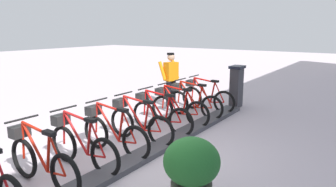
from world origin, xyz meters
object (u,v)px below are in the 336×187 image
(bike_docked_4, at_px, (138,122))
(planter_bush, at_px, (192,169))
(bike_docked_2, at_px, (177,107))
(bike_docked_5, at_px, (112,132))
(payment_kiosk, at_px, (236,86))
(bike_docked_7, at_px, (40,160))
(worker_near_rack, at_px, (171,78))
(bike_docked_1, at_px, (192,101))
(bike_docked_0, at_px, (205,96))
(bike_docked_3, at_px, (159,114))
(bike_docked_6, at_px, (80,144))

(bike_docked_4, distance_m, planter_bush, 2.63)
(bike_docked_2, bearing_deg, bike_docked_4, 90.00)
(bike_docked_2, xyz_separation_m, bike_docked_5, (0.00, 2.30, 0.00))
(bike_docked_2, bearing_deg, planter_bush, 125.75)
(payment_kiosk, bearing_deg, bike_docked_4, 81.86)
(bike_docked_7, bearing_deg, planter_bush, -159.32)
(bike_docked_5, bearing_deg, worker_near_rack, -73.07)
(bike_docked_5, relative_size, bike_docked_7, 1.00)
(bike_docked_1, relative_size, planter_bush, 1.77)
(worker_near_rack, bearing_deg, bike_docked_2, 128.97)
(bike_docked_5, bearing_deg, payment_kiosk, -96.85)
(bike_docked_0, distance_m, bike_docked_7, 5.36)
(bike_docked_5, height_order, planter_bush, bike_docked_5)
(bike_docked_1, bearing_deg, bike_docked_3, 90.00)
(bike_docked_7, xyz_separation_m, planter_bush, (-2.17, -0.82, 0.11))
(bike_docked_6, bearing_deg, bike_docked_0, -90.00)
(bike_docked_0, relative_size, bike_docked_6, 1.00)
(bike_docked_4, distance_m, bike_docked_6, 1.53)
(payment_kiosk, bearing_deg, bike_docked_5, 83.15)
(bike_docked_4, bearing_deg, bike_docked_7, 90.00)
(bike_docked_4, relative_size, worker_near_rack, 1.04)
(bike_docked_5, xyz_separation_m, worker_near_rack, (1.12, -3.69, 0.48))
(bike_docked_2, relative_size, bike_docked_3, 1.00)
(bike_docked_7, bearing_deg, payment_kiosk, -95.19)
(bike_docked_4, bearing_deg, bike_docked_1, -90.00)
(bike_docked_1, xyz_separation_m, bike_docked_7, (0.00, 4.60, 0.00))
(bike_docked_0, relative_size, bike_docked_1, 1.00)
(bike_docked_0, bearing_deg, bike_docked_2, 90.00)
(bike_docked_2, bearing_deg, bike_docked_6, 90.00)
(bike_docked_2, distance_m, bike_docked_6, 3.07)
(payment_kiosk, xyz_separation_m, bike_docked_6, (0.57, 5.53, -0.24))
(bike_docked_5, distance_m, worker_near_rack, 3.88)
(bike_docked_6, relative_size, worker_near_rack, 1.04)
(payment_kiosk, height_order, bike_docked_4, payment_kiosk)
(bike_docked_1, distance_m, planter_bush, 4.36)
(bike_docked_3, xyz_separation_m, worker_near_rack, (1.12, -2.15, 0.48))
(payment_kiosk, relative_size, bike_docked_1, 0.74)
(bike_docked_2, distance_m, bike_docked_7, 3.83)
(planter_bush, bearing_deg, bike_docked_2, -54.25)
(bike_docked_0, distance_m, bike_docked_1, 0.77)
(bike_docked_2, height_order, worker_near_rack, worker_near_rack)
(bike_docked_0, bearing_deg, worker_near_rack, 7.39)
(worker_near_rack, bearing_deg, payment_kiosk, -147.55)
(bike_docked_4, height_order, bike_docked_5, same)
(bike_docked_0, bearing_deg, bike_docked_7, 90.00)
(bike_docked_5, height_order, bike_docked_6, same)
(bike_docked_1, bearing_deg, bike_docked_2, 90.00)
(bike_docked_6, bearing_deg, bike_docked_4, -90.00)
(bike_docked_6, xyz_separation_m, bike_docked_7, (0.00, 0.77, 0.00))
(bike_docked_2, bearing_deg, bike_docked_0, -90.00)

